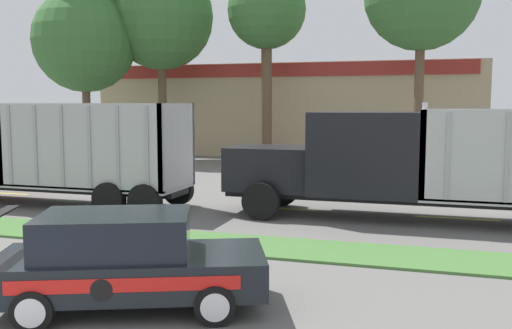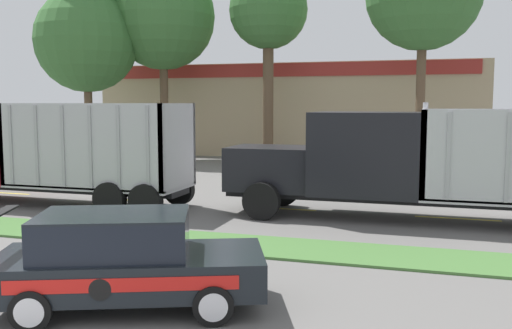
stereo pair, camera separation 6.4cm
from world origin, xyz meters
name	(u,v)px [view 2 (the right image)]	position (x,y,z in m)	size (l,w,h in m)	color
grass_verge	(207,242)	(0.00, 8.19, 0.03)	(120.00, 1.88, 0.06)	#477538
centre_line_2	(3,193)	(-10.32, 13.13, 0.00)	(2.40, 0.14, 0.01)	yellow
centre_line_3	(130,200)	(-4.92, 13.13, 0.00)	(2.40, 0.14, 0.01)	yellow
centre_line_4	(280,208)	(0.48, 13.13, 0.00)	(2.40, 0.14, 0.01)	yellow
centre_line_5	(458,218)	(5.88, 13.13, 0.00)	(2.40, 0.14, 0.01)	yellow
dump_truck_lead	(408,165)	(4.45, 12.48, 1.59)	(12.83, 2.73, 3.38)	black
dump_truck_far_right	(15,156)	(-8.42, 11.63, 1.59)	(10.76, 2.61, 3.36)	black
rally_car	(125,260)	(0.37, 3.74, 0.82)	(4.69, 3.29, 1.62)	black
store_building_backdrop	(299,110)	(-4.08, 35.64, 2.92)	(24.54, 12.10, 5.84)	tan
tree_behind_centre	(86,31)	(-14.00, 24.44, 7.50)	(5.85, 5.85, 11.31)	brown
tree_behind_right	(268,3)	(-4.08, 27.57, 9.02)	(4.49, 4.49, 12.05)	brown
tree_behind_far_right	(163,7)	(-10.39, 26.92, 9.04)	(6.19, 6.19, 13.08)	brown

